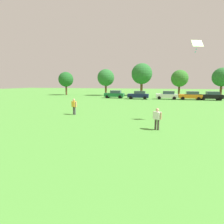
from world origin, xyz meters
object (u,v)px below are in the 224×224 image
at_px(parked_car_green_0, 115,94).
at_px(tree_far_left, 66,79).
at_px(kite, 197,44).
at_px(tree_left, 106,78).
at_px(tree_center_left, 142,74).
at_px(parked_car_white_2, 167,95).
at_px(parked_car_navy_1, 139,95).
at_px(adult_bystander, 157,117).
at_px(parked_car_black_4, 211,96).
at_px(bystander_near_trees, 74,105).
at_px(tree_center_right, 180,78).
at_px(tree_right, 222,77).
at_px(parked_car_orange_3, 191,95).

height_order(parked_car_green_0, tree_far_left, tree_far_left).
bearing_deg(tree_far_left, kite, -46.93).
height_order(tree_left, tree_center_left, tree_center_left).
bearing_deg(kite, parked_car_white_2, 93.26).
bearing_deg(kite, tree_left, 118.61).
distance_m(parked_car_navy_1, tree_center_left, 11.78).
relative_size(parked_car_navy_1, tree_left, 0.62).
distance_m(adult_bystander, parked_car_black_4, 28.20).
relative_size(bystander_near_trees, parked_car_black_4, 0.40).
xyz_separation_m(adult_bystander, parked_car_green_0, (-9.52, 26.71, -0.09)).
xyz_separation_m(kite, parked_car_black_4, (6.96, 22.66, -5.68)).
bearing_deg(kite, tree_center_left, 102.98).
bearing_deg(tree_far_left, parked_car_green_0, -24.14).
bearing_deg(parked_car_white_2, adult_bystander, 86.37).
xyz_separation_m(adult_bystander, tree_far_left, (-24.98, 33.64, 3.32)).
relative_size(parked_car_black_4, tree_left, 0.62).
relative_size(tree_left, tree_center_right, 1.06).
bearing_deg(parked_car_navy_1, parked_car_white_2, -170.75).
xyz_separation_m(tree_far_left, tree_center_left, (20.47, 2.55, 1.39)).
bearing_deg(parked_car_navy_1, bystander_near_trees, 77.60).
xyz_separation_m(kite, tree_right, (11.46, 32.63, -1.86)).
bearing_deg(tree_right, tree_far_left, -176.03).
bearing_deg(parked_car_orange_3, parked_car_green_0, -1.48).
height_order(bystander_near_trees, parked_car_green_0, bystander_near_trees).
bearing_deg(tree_left, tree_far_left, -176.03).
height_order(parked_car_navy_1, parked_car_white_2, same).
relative_size(tree_center_left, tree_center_right, 1.28).
relative_size(parked_car_white_2, parked_car_black_4, 1.00).
xyz_separation_m(tree_center_right, tree_right, (9.52, -0.01, 0.25)).
height_order(kite, parked_car_green_0, kite).
xyz_separation_m(bystander_near_trees, parked_car_navy_1, (4.60, 20.93, -0.16)).
height_order(kite, tree_center_right, kite).
xyz_separation_m(kite, parked_car_white_2, (-1.29, 22.64, -5.68)).
bearing_deg(tree_far_left, parked_car_navy_1, -21.42).
relative_size(adult_bystander, parked_car_navy_1, 0.37).
bearing_deg(tree_left, parked_car_navy_1, -42.84).
bearing_deg(parked_car_black_4, tree_far_left, -11.72).
relative_size(parked_car_green_0, parked_car_orange_3, 1.00).
bearing_deg(parked_car_white_2, parked_car_navy_1, 9.25).
relative_size(tree_far_left, tree_right, 0.91).
distance_m(bystander_near_trees, parked_car_navy_1, 21.43).
xyz_separation_m(kite, parked_car_orange_3, (3.23, 22.56, -5.68)).
distance_m(kite, tree_right, 34.63).
distance_m(parked_car_navy_1, tree_right, 21.83).
relative_size(kite, tree_right, 0.15).
xyz_separation_m(parked_car_black_4, tree_far_left, (-34.90, 7.24, 3.40)).
bearing_deg(parked_car_orange_3, bystander_near_trees, 55.67).
bearing_deg(adult_bystander, parked_car_green_0, 145.85).
bearing_deg(tree_left, tree_center_right, 6.01).
distance_m(parked_car_black_4, tree_left, 25.30).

